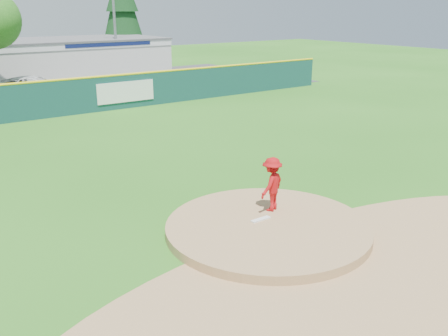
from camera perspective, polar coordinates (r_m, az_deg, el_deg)
ground at (r=13.62m, az=5.01°, el=-7.32°), size 120.00×120.00×0.00m
pitchers_mound at (r=13.62m, az=5.01°, el=-7.32°), size 5.50×5.50×0.50m
pitching_rubber at (r=13.71m, az=4.21°, el=-5.88°), size 0.60×0.15×0.04m
infield_dirt_arc at (r=11.80m, az=14.81°, el=-12.13°), size 15.40×15.40×0.01m
parking_lot at (r=37.57m, az=-23.32°, el=7.67°), size 44.00×16.00×0.02m
pitcher at (r=14.13m, az=5.48°, el=-1.85°), size 1.15×0.91×1.56m
van at (r=34.83m, az=-20.80°, el=8.54°), size 6.02×4.59×1.52m
pool_building_grp at (r=43.77m, az=-17.43°, el=11.77°), size 15.20×8.20×3.31m
fence_banners at (r=28.51m, az=-20.85°, el=7.12°), size 14.18×0.04×1.20m
outfield_fence at (r=28.80m, az=-19.29°, el=7.57°), size 40.00×0.14×2.07m
conifer_tree at (r=49.93m, az=-11.55°, el=17.35°), size 4.40×4.40×9.50m
light_pole_right at (r=41.90m, az=-12.48°, el=17.24°), size 1.75×0.25×10.00m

